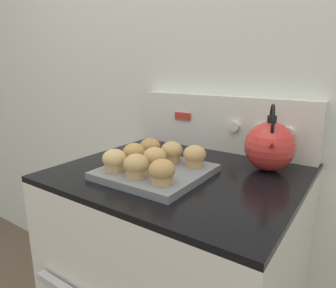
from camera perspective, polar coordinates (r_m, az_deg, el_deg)
name	(u,v)px	position (r m, az deg, el deg)	size (l,w,h in m)	color
wall_back	(229,80)	(1.23, 11.60, 11.88)	(8.00, 0.05, 2.40)	silver
control_panel	(222,123)	(1.20, 10.26, 3.94)	(0.72, 0.07, 0.22)	silver
muffin_pan	(156,172)	(0.92, -2.38, -5.32)	(0.30, 0.30, 0.02)	slate
muffin_r0_c0	(114,160)	(0.90, -10.18, -3.08)	(0.07, 0.07, 0.07)	tan
muffin_r0_c1	(136,166)	(0.84, -6.10, -4.15)	(0.07, 0.07, 0.07)	tan
muffin_r0_c2	(162,172)	(0.79, -1.15, -5.31)	(0.07, 0.07, 0.07)	tan
muffin_r1_c0	(134,154)	(0.96, -6.47, -1.82)	(0.07, 0.07, 0.07)	olive
muffin_r1_c1	(155,158)	(0.91, -2.55, -2.73)	(0.07, 0.07, 0.07)	tan
muffin_r2_c0	(150,148)	(1.02, -3.42, -0.77)	(0.07, 0.07, 0.07)	tan
muffin_r2_c1	(172,152)	(0.97, 0.72, -1.51)	(0.07, 0.07, 0.07)	tan
muffin_r2_c2	(195,156)	(0.93, 5.08, -2.30)	(0.07, 0.07, 0.07)	tan
tea_kettle	(270,146)	(1.00, 18.80, -0.28)	(0.16, 0.19, 0.21)	red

